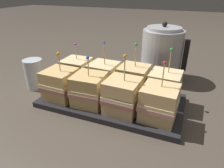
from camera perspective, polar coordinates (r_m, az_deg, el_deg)
The scene contains 12 objects.
ground_plane at distance 0.69m, azimuth 0.00°, elevation -5.44°, with size 6.00×6.00×0.00m, color #4C4238.
serving_platter at distance 0.68m, azimuth 0.00°, elevation -4.80°, with size 0.47×0.24×0.02m.
sandwich_front_far_left at distance 0.68m, azimuth -14.49°, elevation -0.06°, with size 0.10×0.10×0.16m.
sandwich_front_center_left at distance 0.63m, azimuth -6.48°, elevation -1.61°, with size 0.10×0.10×0.16m.
sandwich_front_center_right at distance 0.59m, azimuth 3.01°, elevation -3.49°, with size 0.10×0.10×0.18m.
sandwich_front_far_right at distance 0.57m, azimuth 13.30°, elevation -5.35°, with size 0.11×0.11×0.17m.
sandwich_back_far_left at distance 0.77m, azimuth -9.97°, elevation 3.42°, with size 0.10×0.10×0.16m.
sandwich_back_center_left at distance 0.72m, azimuth -2.37°, elevation 2.14°, with size 0.10×0.10×0.18m.
sandwich_back_center_right at distance 0.68m, azimuth 6.17°, elevation 0.94°, with size 0.10×0.10×0.18m.
sandwich_back_far_right at distance 0.66m, azimuth 14.74°, elevation -0.82°, with size 0.11×0.11×0.18m.
kettle_steel at distance 0.86m, azimuth 13.98°, elevation 8.24°, with size 0.19×0.16×0.24m.
drinking_glass at distance 0.82m, azimuth -21.42°, elevation 2.64°, with size 0.07×0.07×0.11m.
Camera 1 is at (0.22, -0.54, 0.36)m, focal length 32.00 mm.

